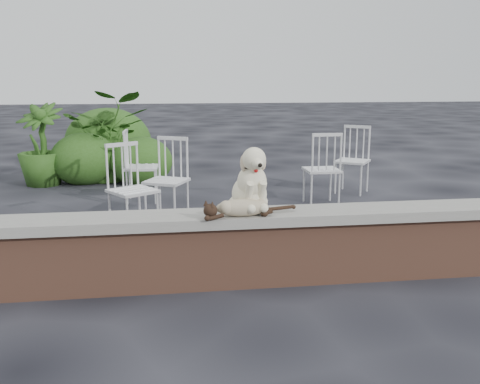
{
  "coord_description": "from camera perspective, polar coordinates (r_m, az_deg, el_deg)",
  "views": [
    {
      "loc": [
        -1.16,
        -4.0,
        1.61
      ],
      "look_at": [
        -0.55,
        0.2,
        0.7
      ],
      "focal_mm": 40.13,
      "sensor_mm": 36.0,
      "label": 1
    }
  ],
  "objects": [
    {
      "name": "ground",
      "position": [
        4.47,
        7.46,
        -9.14
      ],
      "size": [
        60.0,
        60.0,
        0.0
      ],
      "primitive_type": "plane",
      "color": "black",
      "rests_on": "ground"
    },
    {
      "name": "brick_wall",
      "position": [
        4.38,
        7.55,
        -6.09
      ],
      "size": [
        6.0,
        0.3,
        0.5
      ],
      "primitive_type": "cube",
      "color": "brown",
      "rests_on": "ground"
    },
    {
      "name": "capstone",
      "position": [
        4.3,
        7.66,
        -2.42
      ],
      "size": [
        6.2,
        0.4,
        0.08
      ],
      "primitive_type": "cube",
      "color": "slate",
      "rests_on": "brick_wall"
    },
    {
      "name": "dog",
      "position": [
        4.16,
        1.0,
        1.49
      ],
      "size": [
        0.41,
        0.5,
        0.53
      ],
      "primitive_type": null,
      "rotation": [
        0.0,
        0.0,
        0.15
      ],
      "color": "beige",
      "rests_on": "capstone"
    },
    {
      "name": "cat",
      "position": [
        4.05,
        0.21,
        -1.55
      ],
      "size": [
        0.92,
        0.35,
        0.15
      ],
      "primitive_type": null,
      "rotation": [
        0.0,
        0.0,
        0.15
      ],
      "color": "tan",
      "rests_on": "capstone"
    },
    {
      "name": "chair_d",
      "position": [
        7.73,
        11.86,
        3.37
      ],
      "size": [
        0.78,
        0.78,
        0.94
      ],
      "primitive_type": null,
      "rotation": [
        0.0,
        0.0,
        -0.62
      ],
      "color": "white",
      "rests_on": "ground"
    },
    {
      "name": "chair_c",
      "position": [
        6.92,
        8.69,
        2.49
      ],
      "size": [
        0.56,
        0.56,
        0.94
      ],
      "primitive_type": null,
      "rotation": [
        0.0,
        0.0,
        3.14
      ],
      "color": "white",
      "rests_on": "ground"
    },
    {
      "name": "chair_e",
      "position": [
        7.15,
        -10.43,
        2.73
      ],
      "size": [
        0.58,
        0.58,
        0.94
      ],
      "primitive_type": null,
      "rotation": [
        0.0,
        0.0,
        1.53
      ],
      "color": "white",
      "rests_on": "ground"
    },
    {
      "name": "chair_a",
      "position": [
        5.69,
        -11.34,
        0.3
      ],
      "size": [
        0.78,
        0.78,
        0.94
      ],
      "primitive_type": null,
      "rotation": [
        0.0,
        0.0,
        0.59
      ],
      "color": "white",
      "rests_on": "ground"
    },
    {
      "name": "chair_b",
      "position": [
        6.16,
        -7.83,
        1.33
      ],
      "size": [
        0.75,
        0.75,
        0.94
      ],
      "primitive_type": null,
      "rotation": [
        0.0,
        0.0,
        -0.46
      ],
      "color": "white",
      "rests_on": "ground"
    },
    {
      "name": "potted_plant_a",
      "position": [
        8.69,
        -13.77,
        5.81
      ],
      "size": [
        1.28,
        1.11,
        1.42
      ],
      "primitive_type": "imported",
      "rotation": [
        0.0,
        0.0,
        -0.0
      ],
      "color": "#254B15",
      "rests_on": "ground"
    },
    {
      "name": "potted_plant_b",
      "position": [
        8.61,
        -20.39,
        4.75
      ],
      "size": [
        0.88,
        0.88,
        1.24
      ],
      "primitive_type": "imported",
      "rotation": [
        0.0,
        0.0,
        -0.33
      ],
      "color": "#254B15",
      "rests_on": "ground"
    },
    {
      "name": "shrubbery",
      "position": [
        9.15,
        -13.78,
        4.52
      ],
      "size": [
        1.87,
        2.24,
        1.16
      ],
      "color": "#254B15",
      "rests_on": "ground"
    }
  ]
}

